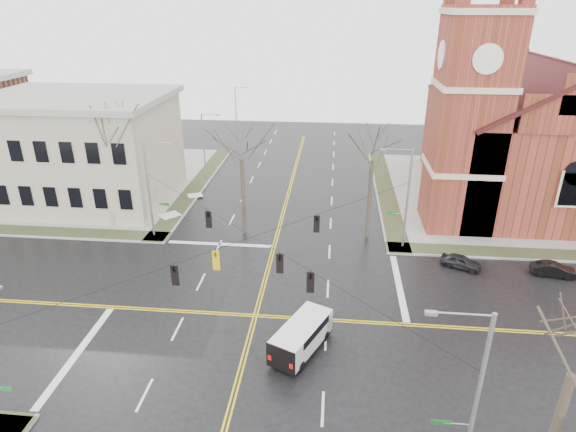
# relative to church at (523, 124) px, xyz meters

# --- Properties ---
(ground) EXTENTS (120.00, 120.00, 0.00)m
(ground) POSITION_rel_church_xyz_m (-24.76, -24.78, -8.43)
(ground) COLOR black
(ground) RESTS_ON ground
(sidewalks) EXTENTS (80.00, 80.00, 0.17)m
(sidewalks) POSITION_rel_church_xyz_m (-24.76, -24.78, -8.36)
(sidewalks) COLOR gray
(sidewalks) RESTS_ON ground
(road_markings) EXTENTS (100.00, 100.00, 0.01)m
(road_markings) POSITION_rel_church_xyz_m (-24.76, -24.78, -8.43)
(road_markings) COLOR gold
(road_markings) RESTS_ON ground
(church) EXTENTS (24.28, 27.48, 27.50)m
(church) POSITION_rel_church_xyz_m (0.00, 0.00, 0.00)
(church) COLOR #612B19
(church) RESTS_ON ground
(civic_building_a) EXTENTS (18.00, 14.00, 11.00)m
(civic_building_a) POSITION_rel_church_xyz_m (-46.76, -4.78, -2.93)
(civic_building_a) COLOR #A0977F
(civic_building_a) RESTS_ON ground
(signal_pole_ne) EXTENTS (2.75, 0.22, 9.00)m
(signal_pole_ne) POSITION_rel_church_xyz_m (-13.44, -13.28, -3.48)
(signal_pole_ne) COLOR gray
(signal_pole_ne) RESTS_ON ground
(signal_pole_nw) EXTENTS (2.75, 0.22, 9.00)m
(signal_pole_nw) POSITION_rel_church_xyz_m (-36.09, -13.28, -3.48)
(signal_pole_nw) COLOR gray
(signal_pole_nw) RESTS_ON ground
(signal_pole_se) EXTENTS (2.75, 0.22, 9.00)m
(signal_pole_se) POSITION_rel_church_xyz_m (-13.44, -36.28, -3.48)
(signal_pole_se) COLOR gray
(signal_pole_se) RESTS_ON ground
(span_wires) EXTENTS (23.02, 23.02, 0.03)m
(span_wires) POSITION_rel_church_xyz_m (-24.76, -24.78, -2.23)
(span_wires) COLOR black
(span_wires) RESTS_ON ground
(traffic_signals) EXTENTS (8.21, 8.26, 1.30)m
(traffic_signals) POSITION_rel_church_xyz_m (-24.76, -25.45, -2.98)
(traffic_signals) COLOR black
(traffic_signals) RESTS_ON ground
(streetlight_north_a) EXTENTS (2.30, 0.20, 8.00)m
(streetlight_north_a) POSITION_rel_church_xyz_m (-35.42, 3.22, -3.97)
(streetlight_north_a) COLOR gray
(streetlight_north_a) RESTS_ON ground
(streetlight_north_b) EXTENTS (2.30, 0.20, 8.00)m
(streetlight_north_b) POSITION_rel_church_xyz_m (-35.42, 23.22, -3.97)
(streetlight_north_b) COLOR gray
(streetlight_north_b) RESTS_ON ground
(cargo_van) EXTENTS (3.91, 5.40, 1.93)m
(cargo_van) POSITION_rel_church_xyz_m (-21.20, -27.92, -7.29)
(cargo_van) COLOR white
(cargo_van) RESTS_ON ground
(parked_car_a) EXTENTS (3.51, 2.55, 1.11)m
(parked_car_a) POSITION_rel_church_xyz_m (-8.90, -16.45, -7.88)
(parked_car_a) COLOR black
(parked_car_a) RESTS_ON ground
(parked_car_b) EXTENTS (3.53, 1.66, 1.12)m
(parked_car_b) POSITION_rel_church_xyz_m (-1.82, -17.06, -7.88)
(parked_car_b) COLOR black
(parked_car_b) RESTS_ON ground
(tree_nw_far) EXTENTS (4.00, 4.00, 12.88)m
(tree_nw_far) POSITION_rel_church_xyz_m (-39.37, -11.18, 0.87)
(tree_nw_far) COLOR #352C21
(tree_nw_far) RESTS_ON ground
(tree_nw_near) EXTENTS (4.00, 4.00, 10.79)m
(tree_nw_near) POSITION_rel_church_xyz_m (-27.91, -11.79, -0.62)
(tree_nw_near) COLOR #352C21
(tree_nw_near) RESTS_ON ground
(tree_ne) EXTENTS (4.00, 4.00, 10.99)m
(tree_ne) POSITION_rel_church_xyz_m (-16.36, -11.50, -0.47)
(tree_ne) COLOR #352C21
(tree_ne) RESTS_ON ground
(tree_se) EXTENTS (4.00, 4.00, 11.76)m
(tree_se) POSITION_rel_church_xyz_m (-10.95, -38.16, 0.08)
(tree_se) COLOR #352C21
(tree_se) RESTS_ON ground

